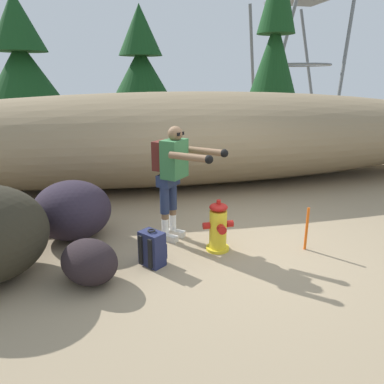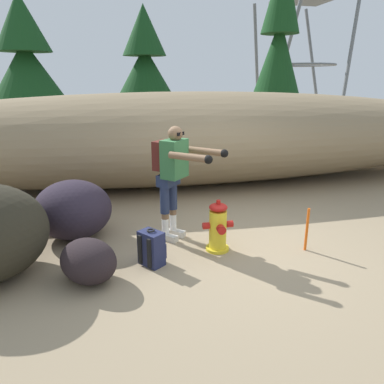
% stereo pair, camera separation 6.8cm
% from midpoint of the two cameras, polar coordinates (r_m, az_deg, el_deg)
% --- Properties ---
extents(ground_plane, '(56.00, 56.00, 0.04)m').
position_cam_midpoint_polar(ground_plane, '(5.22, 6.29, -8.30)').
color(ground_plane, '#998466').
extents(dirt_embankment, '(15.45, 3.20, 1.97)m').
position_cam_midpoint_polar(dirt_embankment, '(8.07, -1.20, 8.47)').
color(dirt_embankment, '#897556').
rests_on(dirt_embankment, ground_plane).
extents(fire_hydrant, '(0.41, 0.37, 0.71)m').
position_cam_midpoint_polar(fire_hydrant, '(4.90, 3.71, -5.57)').
color(fire_hydrant, yellow).
rests_on(fire_hydrant, ground_plane).
extents(utility_worker, '(0.98, 0.94, 1.63)m').
position_cam_midpoint_polar(utility_worker, '(5.01, -3.29, 3.51)').
color(utility_worker, beige).
rests_on(utility_worker, ground_plane).
extents(spare_backpack, '(0.36, 0.36, 0.47)m').
position_cam_midpoint_polar(spare_backpack, '(4.59, -6.62, -8.79)').
color(spare_backpack, '#23284C').
rests_on(spare_backpack, ground_plane).
extents(boulder_mid, '(1.34, 1.31, 0.85)m').
position_cam_midpoint_polar(boulder_mid, '(5.52, -18.54, -2.68)').
color(boulder_mid, '#2B2330').
rests_on(boulder_mid, ground_plane).
extents(boulder_small, '(0.89, 0.90, 0.51)m').
position_cam_midpoint_polar(boulder_small, '(4.35, -16.19, -10.44)').
color(boulder_small, black).
rests_on(boulder_small, ground_plane).
extents(pine_tree_far_left, '(2.82, 2.82, 4.96)m').
position_cam_midpoint_polar(pine_tree_far_left, '(14.30, -25.29, 17.96)').
color(pine_tree_far_left, '#47331E').
rests_on(pine_tree_far_left, ground_plane).
extents(pine_tree_left, '(2.75, 2.75, 5.07)m').
position_cam_midpoint_polar(pine_tree_left, '(16.06, -8.11, 19.16)').
color(pine_tree_left, '#47331E').
rests_on(pine_tree_left, ground_plane).
extents(pine_tree_center, '(2.05, 2.05, 6.34)m').
position_cam_midpoint_polar(pine_tree_center, '(14.08, 12.69, 21.17)').
color(pine_tree_center, '#47331E').
rests_on(pine_tree_center, ground_plane).
extents(survey_stake, '(0.04, 0.04, 0.60)m').
position_cam_midpoint_polar(survey_stake, '(5.14, 17.13, -5.53)').
color(survey_stake, '#E55914').
rests_on(survey_stake, ground_plane).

